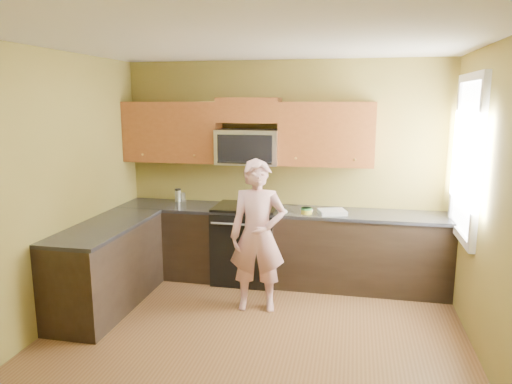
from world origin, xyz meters
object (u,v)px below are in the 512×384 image
(microwave, at_px, (248,164))
(frying_pan, at_px, (250,210))
(butter_tub, at_px, (307,214))
(travel_mug, at_px, (178,202))
(woman, at_px, (258,236))
(stove, at_px, (246,243))

(microwave, xyz_separation_m, frying_pan, (0.09, -0.32, -0.50))
(butter_tub, distance_m, travel_mug, 1.74)
(woman, bearing_deg, frying_pan, 102.27)
(butter_tub, relative_size, travel_mug, 0.75)
(stove, bearing_deg, frying_pan, -64.70)
(stove, relative_size, butter_tub, 7.43)
(woman, relative_size, frying_pan, 3.49)
(woman, xyz_separation_m, frying_pan, (-0.21, 0.60, 0.14))
(butter_tub, xyz_separation_m, travel_mug, (-1.71, 0.34, 0.00))
(microwave, bearing_deg, frying_pan, -73.98)
(woman, height_order, frying_pan, woman)
(woman, height_order, travel_mug, woman)
(woman, distance_m, butter_tub, 0.79)
(microwave, bearing_deg, stove, -90.00)
(woman, xyz_separation_m, butter_tub, (0.45, 0.64, 0.11))
(travel_mug, bearing_deg, microwave, -3.71)
(stove, relative_size, woman, 0.59)
(travel_mug, bearing_deg, butter_tub, -11.25)
(microwave, xyz_separation_m, woman, (0.31, -0.91, -0.64))
(woman, bearing_deg, butter_tub, 47.37)
(frying_pan, height_order, travel_mug, travel_mug)
(woman, bearing_deg, stove, 103.67)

